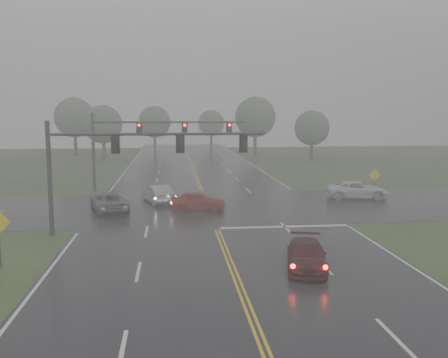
{
  "coord_description": "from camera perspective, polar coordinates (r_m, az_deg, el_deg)",
  "views": [
    {
      "loc": [
        -2.87,
        -17.15,
        7.51
      ],
      "look_at": [
        0.66,
        16.0,
        3.04
      ],
      "focal_mm": 40.0,
      "sensor_mm": 36.0,
      "label": 1
    }
  ],
  "objects": [
    {
      "name": "tree_n_far",
      "position": [
        104.86,
        -1.47,
        6.4
      ],
      "size": [
        5.46,
        5.46,
        8.02
      ],
      "color": "#392B25",
      "rests_on": "ground"
    },
    {
      "name": "signal_gantry_far",
      "position": [
        48.36,
        -9.36,
        4.89
      ],
      "size": [
        14.57,
        0.38,
        7.46
      ],
      "color": "black",
      "rests_on": "ground"
    },
    {
      "name": "ground",
      "position": [
        18.94,
        3.27,
        -15.74
      ],
      "size": [
        180.0,
        180.0,
        0.0
      ],
      "primitive_type": "plane",
      "color": "#273F1B",
      "rests_on": "ground"
    },
    {
      "name": "stop_bar",
      "position": [
        33.26,
        6.92,
        -5.47
      ],
      "size": [
        8.5,
        0.5,
        0.01
      ],
      "primitive_type": "cube",
      "color": "silver",
      "rests_on": "ground"
    },
    {
      "name": "sedan_silver",
      "position": [
        42.12,
        -7.61,
        -2.71
      ],
      "size": [
        2.97,
        4.87,
        1.52
      ],
      "primitive_type": "imported",
      "rotation": [
        0.0,
        0.0,
        3.46
      ],
      "color": "#989A9F",
      "rests_on": "ground"
    },
    {
      "name": "sign_diamond_east",
      "position": [
        45.43,
        16.84,
        0.05
      ],
      "size": [
        1.09,
        0.12,
        2.63
      ],
      "rotation": [
        0.0,
        0.0,
        0.06
      ],
      "color": "black",
      "rests_on": "ground"
    },
    {
      "name": "sedan_maroon",
      "position": [
        24.85,
        9.38,
        -10.07
      ],
      "size": [
        2.77,
        4.8,
        1.31
      ],
      "primitive_type": "imported",
      "rotation": [
        0.0,
        0.0,
        -0.22
      ],
      "color": "#390A0D",
      "rests_on": "ground"
    },
    {
      "name": "cross_street",
      "position": [
        39.97,
        -1.85,
        -3.2
      ],
      "size": [
        120.0,
        14.0,
        0.02
      ],
      "primitive_type": "cube",
      "color": "black",
      "rests_on": "ground"
    },
    {
      "name": "tree_nw_b",
      "position": [
        89.98,
        -16.72,
        6.74
      ],
      "size": [
        6.84,
        6.84,
        10.05
      ],
      "color": "#392B25",
      "rests_on": "ground"
    },
    {
      "name": "tree_e_near",
      "position": [
        77.23,
        10.01,
        5.75
      ],
      "size": [
        5.32,
        5.32,
        7.81
      ],
      "color": "#392B25",
      "rests_on": "ground"
    },
    {
      "name": "tree_n_mid",
      "position": [
        93.75,
        -7.95,
        6.46
      ],
      "size": [
        5.91,
        5.91,
        8.68
      ],
      "color": "#392B25",
      "rests_on": "ground"
    },
    {
      "name": "car_grey",
      "position": [
        39.29,
        -12.97,
        -3.58
      ],
      "size": [
        3.69,
        5.63,
        1.44
      ],
      "primitive_type": "imported",
      "rotation": [
        0.0,
        0.0,
        3.41
      ],
      "color": "#505357",
      "rests_on": "ground"
    },
    {
      "name": "tree_ne_a",
      "position": [
        85.82,
        3.6,
        7.08
      ],
      "size": [
        6.94,
        6.94,
        10.19
      ],
      "color": "#392B25",
      "rests_on": "ground"
    },
    {
      "name": "pickup_white",
      "position": [
        45.35,
        14.97,
        -2.16
      ],
      "size": [
        5.72,
        3.38,
        1.49
      ],
      "primitive_type": "imported",
      "rotation": [
        0.0,
        0.0,
        1.39
      ],
      "color": "silver",
      "rests_on": "ground"
    },
    {
      "name": "sedan_red",
      "position": [
        38.61,
        -2.97,
        -3.59
      ],
      "size": [
        4.39,
        2.24,
        1.43
      ],
      "primitive_type": "imported",
      "rotation": [
        0.0,
        0.0,
        1.44
      ],
      "color": "#9D200E",
      "rests_on": "ground"
    },
    {
      "name": "main_road",
      "position": [
        38.01,
        -1.62,
        -3.76
      ],
      "size": [
        18.0,
        160.0,
        0.02
      ],
      "primitive_type": "cube",
      "color": "black",
      "rests_on": "ground"
    },
    {
      "name": "signal_gantry_near",
      "position": [
        31.08,
        -11.98,
        2.74
      ],
      "size": [
        13.3,
        0.31,
        7.01
      ],
      "color": "black",
      "rests_on": "ground"
    },
    {
      "name": "tree_nw_a",
      "position": [
        78.96,
        -13.65,
        6.08
      ],
      "size": [
        5.87,
        5.87,
        8.62
      ],
      "color": "#392B25",
      "rests_on": "ground"
    }
  ]
}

